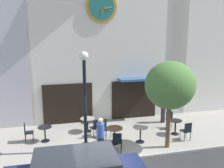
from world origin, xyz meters
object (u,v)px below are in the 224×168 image
(cafe_table_leftmost, at_px, (45,131))
(cafe_table_center_right, at_px, (140,131))
(cafe_table_near_curb, at_px, (114,132))
(cafe_chair_facing_street, at_px, (96,127))
(pedestrian_maroon, at_px, (163,108))
(cafe_chair_outer, at_px, (105,127))
(cafe_chair_near_lamp, at_px, (170,119))
(pedestrian_blue, at_px, (101,137))
(street_lamp, at_px, (85,102))
(street_tree, at_px, (170,86))
(cafe_table_center_left, at_px, (88,122))
(cafe_table_near_door, at_px, (175,125))
(cafe_chair_curbside, at_px, (27,131))
(cafe_chair_by_entrance, at_px, (117,141))
(cafe_chair_facing_wall, at_px, (187,130))

(cafe_table_leftmost, height_order, cafe_table_center_right, cafe_table_center_right)
(cafe_table_near_curb, height_order, cafe_chair_facing_street, cafe_chair_facing_street)
(cafe_table_leftmost, bearing_deg, pedestrian_maroon, 8.73)
(cafe_table_near_curb, xyz_separation_m, cafe_chair_outer, (-0.28, 0.80, -0.03))
(cafe_table_center_right, xyz_separation_m, cafe_chair_facing_street, (-1.92, 1.12, -0.01))
(cafe_chair_outer, bearing_deg, cafe_table_leftmost, 175.37)
(cafe_table_near_curb, xyz_separation_m, cafe_chair_near_lamp, (3.40, 1.12, -0.03))
(cafe_chair_near_lamp, bearing_deg, pedestrian_blue, -153.28)
(street_lamp, relative_size, street_tree, 1.11)
(cafe_table_near_curb, bearing_deg, pedestrian_blue, -129.84)
(street_lamp, xyz_separation_m, cafe_chair_facing_street, (0.68, 1.40, -1.66))
(cafe_table_center_left, bearing_deg, pedestrian_blue, -87.11)
(cafe_table_near_door, bearing_deg, cafe_chair_curbside, 173.00)
(cafe_table_center_right, relative_size, cafe_chair_facing_street, 0.85)
(pedestrian_blue, bearing_deg, cafe_table_near_door, 17.66)
(cafe_table_leftmost, relative_size, cafe_chair_curbside, 0.81)
(cafe_table_center_right, height_order, cafe_table_near_door, cafe_table_center_right)
(street_tree, bearing_deg, cafe_chair_by_entrance, 178.15)
(cafe_table_near_curb, xyz_separation_m, cafe_chair_by_entrance, (-0.10, -0.85, -0.03))
(cafe_table_near_door, distance_m, pedestrian_blue, 4.36)
(pedestrian_blue, bearing_deg, cafe_chair_facing_wall, 6.82)
(cafe_table_center_right, bearing_deg, cafe_table_near_curb, 172.67)
(cafe_chair_by_entrance, xyz_separation_m, cafe_chair_near_lamp, (3.50, 1.97, 0.00))
(cafe_chair_facing_wall, relative_size, pedestrian_maroon, 0.54)
(cafe_chair_outer, bearing_deg, cafe_chair_facing_wall, -19.58)
(cafe_table_near_curb, relative_size, cafe_table_center_right, 1.01)
(street_tree, height_order, cafe_chair_by_entrance, street_tree)
(cafe_table_center_left, bearing_deg, cafe_table_center_right, -40.28)
(cafe_table_center_left, distance_m, cafe_chair_near_lamp, 4.44)
(cafe_table_leftmost, distance_m, cafe_table_center_left, 2.24)
(cafe_table_near_curb, height_order, cafe_chair_outer, cafe_chair_outer)
(cafe_table_near_door, height_order, pedestrian_maroon, pedestrian_maroon)
(cafe_chair_facing_wall, bearing_deg, cafe_chair_facing_street, 160.29)
(cafe_chair_curbside, distance_m, pedestrian_blue, 3.81)
(cafe_table_leftmost, distance_m, pedestrian_maroon, 6.66)
(cafe_table_leftmost, bearing_deg, cafe_chair_curbside, 170.02)
(street_tree, bearing_deg, cafe_table_near_curb, 157.40)
(cafe_table_near_door, height_order, pedestrian_blue, pedestrian_blue)
(street_lamp, relative_size, pedestrian_blue, 2.59)
(street_lamp, xyz_separation_m, cafe_table_leftmost, (-1.74, 1.46, -1.70))
(cafe_chair_near_lamp, xyz_separation_m, pedestrian_maroon, (0.04, 0.93, 0.33))
(cafe_chair_outer, relative_size, cafe_chair_curbside, 1.00)
(street_tree, distance_m, cafe_table_center_right, 2.62)
(cafe_table_center_left, height_order, cafe_chair_facing_wall, cafe_chair_facing_wall)
(cafe_table_near_door, bearing_deg, street_tree, -130.92)
(cafe_table_near_door, height_order, cafe_chair_by_entrance, cafe_chair_by_entrance)
(street_lamp, distance_m, cafe_chair_curbside, 3.44)
(cafe_table_center_left, bearing_deg, cafe_table_leftmost, -162.24)
(cafe_chair_facing_street, xyz_separation_m, cafe_chair_curbside, (-3.23, 0.21, 0.00))
(street_lamp, bearing_deg, pedestrian_maroon, 27.10)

